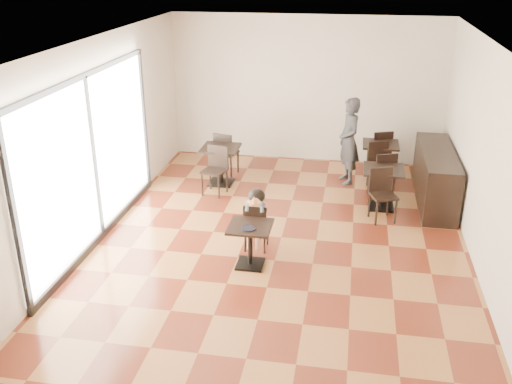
% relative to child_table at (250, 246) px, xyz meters
% --- Properties ---
extents(floor, '(6.00, 8.00, 0.01)m').
position_rel_child_table_xyz_m(floor, '(0.35, 0.98, -0.34)').
color(floor, '#935B2F').
rests_on(floor, ground).
extents(ceiling, '(6.00, 8.00, 0.01)m').
position_rel_child_table_xyz_m(ceiling, '(0.35, 0.98, 2.86)').
color(ceiling, silver).
rests_on(ceiling, floor).
extents(wall_back, '(6.00, 0.01, 3.20)m').
position_rel_child_table_xyz_m(wall_back, '(0.35, 4.98, 1.26)').
color(wall_back, beige).
rests_on(wall_back, floor).
extents(wall_front, '(6.00, 0.01, 3.20)m').
position_rel_child_table_xyz_m(wall_front, '(0.35, -3.02, 1.26)').
color(wall_front, beige).
rests_on(wall_front, floor).
extents(wall_left, '(0.01, 8.00, 3.20)m').
position_rel_child_table_xyz_m(wall_left, '(-2.65, 0.98, 1.26)').
color(wall_left, beige).
rests_on(wall_left, floor).
extents(wall_right, '(0.01, 8.00, 3.20)m').
position_rel_child_table_xyz_m(wall_right, '(3.35, 0.98, 1.26)').
color(wall_right, beige).
rests_on(wall_right, floor).
extents(storefront_window, '(0.04, 4.50, 2.60)m').
position_rel_child_table_xyz_m(storefront_window, '(-2.62, 0.48, 1.06)').
color(storefront_window, white).
rests_on(storefront_window, floor).
extents(child_table, '(0.63, 0.63, 0.67)m').
position_rel_child_table_xyz_m(child_table, '(0.00, 0.00, 0.00)').
color(child_table, black).
rests_on(child_table, floor).
extents(child_chair, '(0.36, 0.36, 0.81)m').
position_rel_child_table_xyz_m(child_chair, '(0.00, 0.55, 0.07)').
color(child_chair, black).
rests_on(child_chair, floor).
extents(child, '(0.36, 0.51, 1.01)m').
position_rel_child_table_xyz_m(child, '(0.00, 0.55, 0.17)').
color(child, slate).
rests_on(child, child_chair).
extents(plate, '(0.23, 0.23, 0.01)m').
position_rel_child_table_xyz_m(plate, '(0.00, -0.10, 0.34)').
color(plate, black).
rests_on(plate, child_table).
extents(pizza_slice, '(0.24, 0.18, 0.05)m').
position_rel_child_table_xyz_m(pizza_slice, '(0.00, 0.36, 0.54)').
color(pizza_slice, '#E0C480').
rests_on(pizza_slice, child).
extents(adult_patron, '(0.61, 0.75, 1.76)m').
position_rel_child_table_xyz_m(adult_patron, '(1.34, 3.70, 0.55)').
color(adult_patron, '#333338').
rests_on(adult_patron, floor).
extents(cafe_table_mid, '(0.93, 0.93, 0.77)m').
position_rel_child_table_xyz_m(cafe_table_mid, '(2.01, 2.50, 0.05)').
color(cafe_table_mid, black).
rests_on(cafe_table_mid, floor).
extents(cafe_table_left, '(0.88, 0.88, 0.78)m').
position_rel_child_table_xyz_m(cafe_table_left, '(-1.19, 3.16, 0.06)').
color(cafe_table_left, black).
rests_on(cafe_table_left, floor).
extents(cafe_table_back, '(0.93, 0.93, 0.77)m').
position_rel_child_table_xyz_m(cafe_table_back, '(1.99, 4.00, 0.05)').
color(cafe_table_back, black).
rests_on(cafe_table_back, floor).
extents(chair_mid_a, '(0.53, 0.53, 0.93)m').
position_rel_child_table_xyz_m(chair_mid_a, '(2.01, 3.05, 0.13)').
color(chair_mid_a, black).
rests_on(chair_mid_a, floor).
extents(chair_mid_b, '(0.53, 0.53, 0.93)m').
position_rel_child_table_xyz_m(chair_mid_b, '(2.01, 1.95, 0.13)').
color(chair_mid_b, black).
rests_on(chair_mid_b, floor).
extents(chair_left_a, '(0.50, 0.50, 0.94)m').
position_rel_child_table_xyz_m(chair_left_a, '(-1.19, 3.71, 0.13)').
color(chair_left_a, black).
rests_on(chair_left_a, floor).
extents(chair_left_b, '(0.50, 0.50, 0.94)m').
position_rel_child_table_xyz_m(chair_left_b, '(-1.19, 2.61, 0.13)').
color(chair_left_b, black).
rests_on(chair_left_b, floor).
extents(chair_back_a, '(0.53, 0.53, 0.93)m').
position_rel_child_table_xyz_m(chair_back_a, '(1.99, 4.48, 0.13)').
color(chair_back_a, black).
rests_on(chair_back_a, floor).
extents(chair_back_b, '(0.53, 0.53, 0.93)m').
position_rel_child_table_xyz_m(chair_back_b, '(1.99, 3.45, 0.13)').
color(chair_back_b, black).
rests_on(chair_back_b, floor).
extents(service_counter, '(0.60, 2.40, 1.00)m').
position_rel_child_table_xyz_m(service_counter, '(3.00, 2.98, 0.16)').
color(service_counter, black).
rests_on(service_counter, floor).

